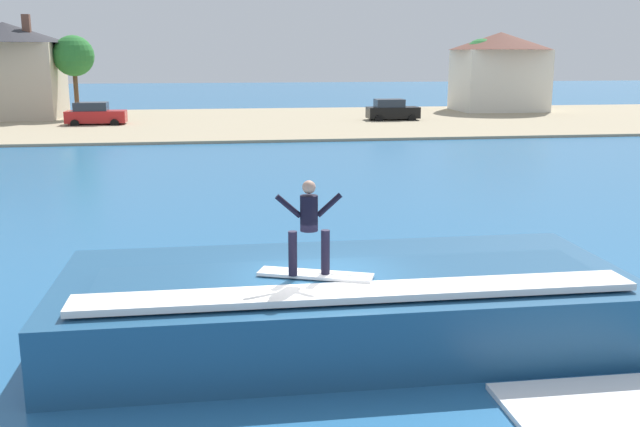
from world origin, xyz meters
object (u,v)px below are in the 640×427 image
(surfboard, at_px, (315,275))
(house_gabled_white, at_px, (499,67))
(car_near_shore, at_px, (95,114))
(tree_short_bushy, at_px, (481,58))
(car_far_shore, at_px, (392,110))
(house_with_chimney, at_px, (7,66))
(wave_crest, at_px, (344,303))
(tree_tall_bare, at_px, (74,56))
(surfer, at_px, (309,223))

(surfboard, height_order, house_gabled_white, house_gabled_white)
(car_near_shore, height_order, house_gabled_white, house_gabled_white)
(house_gabled_white, relative_size, tree_short_bushy, 1.42)
(car_far_shore, relative_size, tree_short_bushy, 0.61)
(house_with_chimney, bearing_deg, house_gabled_white, 2.80)
(wave_crest, relative_size, tree_tall_bare, 1.56)
(wave_crest, distance_m, tree_short_bushy, 57.11)
(car_far_shore, xyz_separation_m, house_gabled_white, (12.41, 8.38, 3.26))
(wave_crest, height_order, house_gabled_white, house_gabled_white)
(surfer, xyz_separation_m, house_with_chimney, (-18.50, 51.64, 1.96))
(tree_short_bushy, bearing_deg, house_gabled_white, 17.24)
(surfboard, xyz_separation_m, car_far_shore, (12.67, 45.31, -0.57))
(surfer, height_order, car_far_shore, surfer)
(car_near_shore, relative_size, tree_tall_bare, 0.64)
(surfer, bearing_deg, wave_crest, 42.89)
(surfboard, relative_size, car_far_shore, 0.51)
(tree_tall_bare, bearing_deg, surfer, -75.68)
(surfer, relative_size, house_with_chimney, 0.17)
(car_near_shore, bearing_deg, house_gabled_white, 13.94)
(car_near_shore, bearing_deg, surfboard, -76.51)
(house_gabled_white, xyz_separation_m, tree_tall_bare, (-38.07, -3.36, 1.05))
(surfboard, relative_size, tree_tall_bare, 0.31)
(tree_tall_bare, xyz_separation_m, tree_short_bushy, (35.98, 2.71, -0.19))
(car_near_shore, relative_size, tree_short_bushy, 0.65)
(surfboard, bearing_deg, house_gabled_white, 64.97)
(surfer, distance_m, car_near_shore, 46.15)
(surfer, bearing_deg, surfboard, 31.19)
(car_near_shore, bearing_deg, car_far_shore, 1.24)
(wave_crest, distance_m, house_gabled_white, 58.49)
(wave_crest, relative_size, surfer, 6.29)
(house_with_chimney, bearing_deg, car_near_shore, -40.61)
(house_with_chimney, relative_size, tree_tall_bare, 1.48)
(tree_short_bushy, bearing_deg, surfer, -113.51)
(car_near_shore, bearing_deg, surfer, -76.69)
(house_with_chimney, height_order, tree_tall_bare, house_with_chimney)
(car_near_shore, distance_m, tree_tall_bare, 7.36)
(surfer, bearing_deg, house_with_chimney, 109.71)
(surfboard, relative_size, house_gabled_white, 0.22)
(wave_crest, height_order, car_far_shore, car_far_shore)
(surfboard, xyz_separation_m, house_with_chimney, (-18.62, 51.56, 2.96))
(car_near_shore, height_order, house_with_chimney, house_with_chimney)
(surfboard, relative_size, car_near_shore, 0.48)
(car_near_shore, xyz_separation_m, tree_short_bushy, (33.73, 8.24, 4.12))
(house_with_chimney, xyz_separation_m, tree_short_bushy, (41.60, 1.49, 0.59))
(wave_crest, height_order, surfboard, surfboard)
(house_gabled_white, bearing_deg, house_with_chimney, -177.20)
(car_near_shore, height_order, tree_tall_bare, tree_tall_bare)
(tree_tall_bare, bearing_deg, house_gabled_white, 5.05)
(wave_crest, relative_size, car_near_shore, 2.44)
(wave_crest, distance_m, surfer, 2.11)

